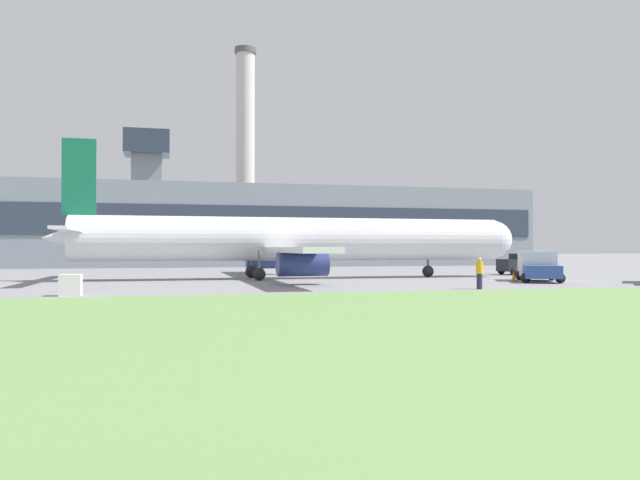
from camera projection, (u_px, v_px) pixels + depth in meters
name	position (u px, v px, depth m)	size (l,w,h in m)	color
ground_plane	(308.00, 278.00, 50.60)	(400.00, 400.00, 0.00)	gray
grass_strip	(636.00, 344.00, 15.15)	(240.00, 37.00, 0.06)	#668E4C
terminal_building	(247.00, 226.00, 86.15)	(78.22, 15.70, 17.93)	gray
smokestack_left	(245.00, 153.00, 119.40)	(4.12, 4.12, 40.87)	beige
airplane	(291.00, 240.00, 48.75)	(37.24, 30.23, 10.34)	silver
pushback_tug	(519.00, 265.00, 56.32)	(3.59, 2.77, 1.90)	#232328
fuel_truck	(538.00, 266.00, 44.94)	(4.68, 6.24, 2.18)	#2D4C93
ground_crew_person	(479.00, 273.00, 36.19)	(0.58, 0.58, 1.85)	#23283D
traffic_cone_near_nose	(514.00, 277.00, 44.45)	(0.49, 0.49, 0.73)	black
utility_cabinet	(71.00, 285.00, 31.04)	(1.04, 0.84, 1.07)	silver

